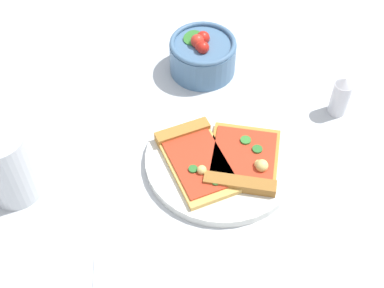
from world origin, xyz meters
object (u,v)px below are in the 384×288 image
(salad_bowl, at_px, (203,55))
(soda_glass, at_px, (8,167))
(pizza_slice_far, at_px, (244,163))
(pepper_shaker, at_px, (341,96))
(plate, at_px, (221,160))
(pizza_slice_near, at_px, (196,157))

(salad_bowl, height_order, soda_glass, soda_glass)
(pizza_slice_far, distance_m, pepper_shaker, 0.20)
(plate, bearing_deg, pizza_slice_near, 8.85)
(pizza_slice_far, bearing_deg, salad_bowl, -74.44)
(pizza_slice_far, bearing_deg, plate, -25.30)
(pizza_slice_far, bearing_deg, pizza_slice_near, -7.43)
(plate, xyz_separation_m, pepper_shaker, (-0.19, -0.11, 0.03))
(pizza_slice_near, bearing_deg, salad_bowl, -92.43)
(salad_bowl, distance_m, soda_glass, 0.37)
(pizza_slice_near, xyz_separation_m, pizza_slice_far, (-0.07, 0.01, 0.00))
(pizza_slice_far, relative_size, pepper_shaker, 1.84)
(plate, distance_m, pizza_slice_near, 0.04)
(plate, xyz_separation_m, soda_glass, (0.29, 0.05, 0.05))
(pizza_slice_near, xyz_separation_m, salad_bowl, (-0.01, -0.21, 0.01))
(pizza_slice_near, bearing_deg, pepper_shaker, -153.27)
(pizza_slice_far, height_order, pepper_shaker, pepper_shaker)
(soda_glass, bearing_deg, pizza_slice_far, -173.14)
(pizza_slice_near, height_order, pepper_shaker, pepper_shaker)
(pepper_shaker, bearing_deg, salad_bowl, -23.76)
(pepper_shaker, bearing_deg, plate, 29.85)
(pizza_slice_far, xyz_separation_m, soda_glass, (0.32, 0.04, 0.03))
(pizza_slice_near, bearing_deg, pizza_slice_far, 172.57)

